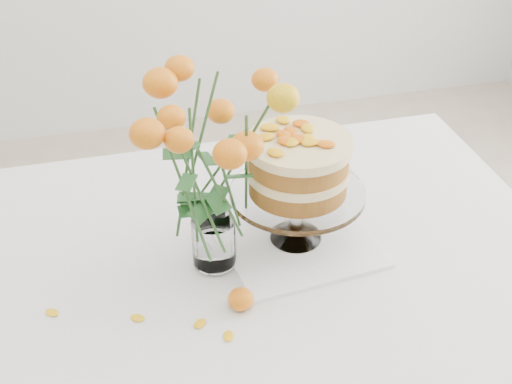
# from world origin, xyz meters

# --- Properties ---
(table) EXTENTS (1.43, 0.93, 0.76)m
(table) POSITION_xyz_m (0.00, 0.00, 0.67)
(table) COLOR tan
(table) RESTS_ON ground
(napkin) EXTENTS (0.31, 0.31, 0.01)m
(napkin) POSITION_xyz_m (0.20, 0.04, 0.76)
(napkin) COLOR white
(napkin) RESTS_ON table
(cake_stand) EXTENTS (0.25, 0.25, 0.23)m
(cake_stand) POSITION_xyz_m (0.20, 0.04, 0.92)
(cake_stand) COLOR silver
(cake_stand) RESTS_ON napkin
(rose_vase) EXTENTS (0.31, 0.31, 0.40)m
(rose_vase) POSITION_xyz_m (0.04, 0.01, 0.99)
(rose_vase) COLOR silver
(rose_vase) RESTS_ON table
(loose_rose_far) EXTENTS (0.08, 0.05, 0.04)m
(loose_rose_far) POSITION_xyz_m (0.06, -0.12, 0.78)
(loose_rose_far) COLOR orange
(loose_rose_far) RESTS_ON table
(stray_petal_a) EXTENTS (0.03, 0.02, 0.00)m
(stray_petal_a) POSITION_xyz_m (-0.12, -0.10, 0.76)
(stray_petal_a) COLOR yellow
(stray_petal_a) RESTS_ON table
(stray_petal_b) EXTENTS (0.03, 0.02, 0.00)m
(stray_petal_b) POSITION_xyz_m (-0.02, -0.14, 0.76)
(stray_petal_b) COLOR yellow
(stray_petal_b) RESTS_ON table
(stray_petal_c) EXTENTS (0.03, 0.02, 0.00)m
(stray_petal_c) POSITION_xyz_m (0.02, -0.18, 0.76)
(stray_petal_c) COLOR yellow
(stray_petal_c) RESTS_ON table
(stray_petal_d) EXTENTS (0.03, 0.02, 0.00)m
(stray_petal_d) POSITION_xyz_m (-0.26, -0.05, 0.76)
(stray_petal_d) COLOR yellow
(stray_petal_d) RESTS_ON table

